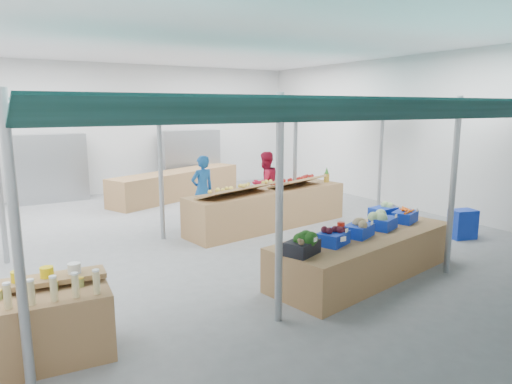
# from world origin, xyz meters

# --- Properties ---
(floor) EXTENTS (13.00, 13.00, 0.00)m
(floor) POSITION_xyz_m (0.00, 0.00, 0.00)
(floor) COLOR slate
(floor) RESTS_ON ground
(hall) EXTENTS (13.00, 13.00, 13.00)m
(hall) POSITION_xyz_m (0.00, 1.44, 2.65)
(hall) COLOR silver
(hall) RESTS_ON ground
(pole_grid) EXTENTS (10.00, 4.60, 3.00)m
(pole_grid) POSITION_xyz_m (0.75, -1.75, 1.81)
(pole_grid) COLOR gray
(pole_grid) RESTS_ON floor
(awnings) EXTENTS (9.50, 7.08, 0.30)m
(awnings) POSITION_xyz_m (0.75, -1.75, 2.78)
(awnings) COLOR black
(awnings) RESTS_ON pole_grid
(back_shelving_left) EXTENTS (2.00, 0.50, 2.00)m
(back_shelving_left) POSITION_xyz_m (-2.50, 6.00, 1.00)
(back_shelving_left) COLOR #B23F33
(back_shelving_left) RESTS_ON floor
(back_shelving_right) EXTENTS (2.00, 0.50, 2.00)m
(back_shelving_right) POSITION_xyz_m (2.00, 6.00, 1.00)
(back_shelving_right) COLOR #B23F33
(back_shelving_right) RESTS_ON floor
(bottle_shelf) EXTENTS (1.83, 1.21, 1.07)m
(bottle_shelf) POSITION_xyz_m (-3.96, -3.41, 0.43)
(bottle_shelf) COLOR olive
(bottle_shelf) RESTS_ON floor
(veg_counter) EXTENTS (3.86, 1.91, 0.72)m
(veg_counter) POSITION_xyz_m (1.20, -3.35, 0.36)
(veg_counter) COLOR olive
(veg_counter) RESTS_ON floor
(fruit_counter) EXTENTS (4.30, 1.59, 0.90)m
(fruit_counter) POSITION_xyz_m (1.49, 0.15, 0.45)
(fruit_counter) COLOR olive
(fruit_counter) RESTS_ON floor
(far_counter) EXTENTS (4.73, 2.70, 0.85)m
(far_counter) POSITION_xyz_m (0.94, 4.58, 0.43)
(far_counter) COLOR olive
(far_counter) RESTS_ON floor
(crate_stack) EXTENTS (0.61, 0.50, 0.63)m
(crate_stack) POSITION_xyz_m (4.59, -2.83, 0.32)
(crate_stack) COLOR #0F2EA9
(crate_stack) RESTS_ON floor
(vendor_left) EXTENTS (0.66, 0.49, 1.68)m
(vendor_left) POSITION_xyz_m (0.29, 1.25, 0.84)
(vendor_left) COLOR #164F94
(vendor_left) RESTS_ON floor
(vendor_right) EXTENTS (0.90, 0.75, 1.68)m
(vendor_right) POSITION_xyz_m (2.09, 1.25, 0.84)
(vendor_right) COLOR #B61635
(vendor_right) RESTS_ON floor
(crate_broccoli) EXTENTS (0.59, 0.51, 0.35)m
(crate_broccoli) POSITION_xyz_m (-0.36, -3.65, 0.88)
(crate_broccoli) COLOR black
(crate_broccoli) RESTS_ON veg_counter
(crate_beets) EXTENTS (0.59, 0.51, 0.29)m
(crate_beets) POSITION_xyz_m (0.34, -3.51, 0.85)
(crate_beets) COLOR #0F2EA9
(crate_beets) RESTS_ON veg_counter
(crate_celeriac) EXTENTS (0.59, 0.51, 0.31)m
(crate_celeriac) POSITION_xyz_m (1.00, -3.39, 0.86)
(crate_celeriac) COLOR #0F2EA9
(crate_celeriac) RESTS_ON veg_counter
(crate_cabbage) EXTENTS (0.59, 0.51, 0.35)m
(crate_cabbage) POSITION_xyz_m (1.70, -3.25, 0.88)
(crate_cabbage) COLOR #0F2EA9
(crate_cabbage) RESTS_ON veg_counter
(crate_carrots) EXTENTS (0.59, 0.51, 0.29)m
(crate_carrots) POSITION_xyz_m (2.41, -3.12, 0.83)
(crate_carrots) COLOR #0F2EA9
(crate_carrots) RESTS_ON veg_counter
(sparrow) EXTENTS (0.12, 0.09, 0.11)m
(sparrow) POSITION_xyz_m (-0.50, -3.80, 0.97)
(sparrow) COLOR brown
(sparrow) RESTS_ON crate_broccoli
(pole_ribbon) EXTENTS (0.12, 0.12, 0.28)m
(pole_ribbon) POSITION_xyz_m (0.30, -3.74, 1.08)
(pole_ribbon) COLOR #AE160B
(pole_ribbon) RESTS_ON pole_grid
(apple_heap_yellow) EXTENTS (2.02, 1.21, 0.27)m
(apple_heap_yellow) POSITION_xyz_m (0.52, -0.09, 1.06)
(apple_heap_yellow) COLOR #997247
(apple_heap_yellow) RESTS_ON fruit_counter
(apple_heap_red) EXTENTS (1.64, 1.10, 0.27)m
(apple_heap_red) POSITION_xyz_m (2.35, 0.17, 1.06)
(apple_heap_red) COLOR #997247
(apple_heap_red) RESTS_ON fruit_counter
(pineapple) EXTENTS (0.14, 0.14, 0.39)m
(pineapple) POSITION_xyz_m (3.38, 0.32, 1.08)
(pineapple) COLOR #8C6019
(pineapple) RESTS_ON fruit_counter
(crate_extra) EXTENTS (0.54, 0.43, 0.32)m
(crate_extra) POSITION_xyz_m (2.32, -2.66, 0.86)
(crate_extra) COLOR #0F2EA9
(crate_extra) RESTS_ON veg_counter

